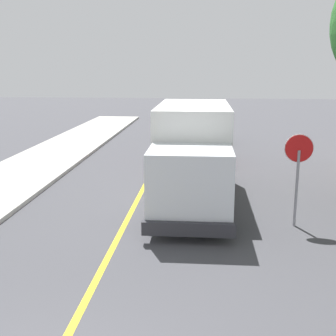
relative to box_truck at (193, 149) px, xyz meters
name	(u,v)px	position (x,y,z in m)	size (l,w,h in m)	color
centre_line_yellow	(138,198)	(-1.88, 0.00, -1.76)	(0.16, 56.00, 0.01)	gold
box_truck	(193,149)	(0.00, 0.00, 0.00)	(2.43, 7.19, 3.20)	silver
parked_car_near	(202,146)	(0.30, 6.11, -0.97)	(1.88, 4.43, 1.67)	maroon
parked_car_mid	(206,129)	(0.51, 11.74, -0.97)	(1.88, 4.43, 1.67)	#4C564C
stop_sign	(298,162)	(3.00, -2.21, 0.09)	(0.80, 0.10, 2.65)	gray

